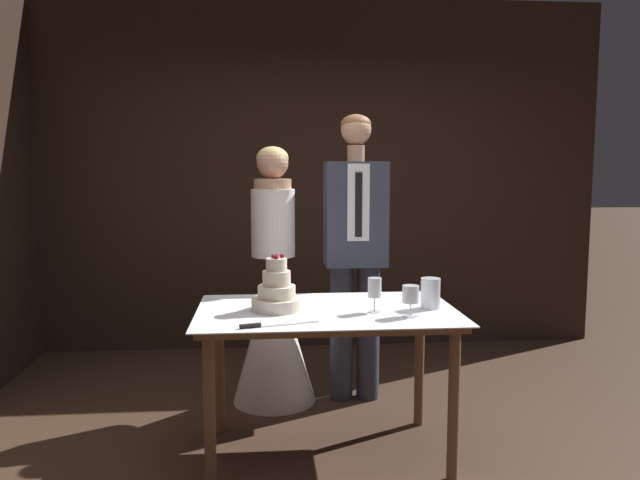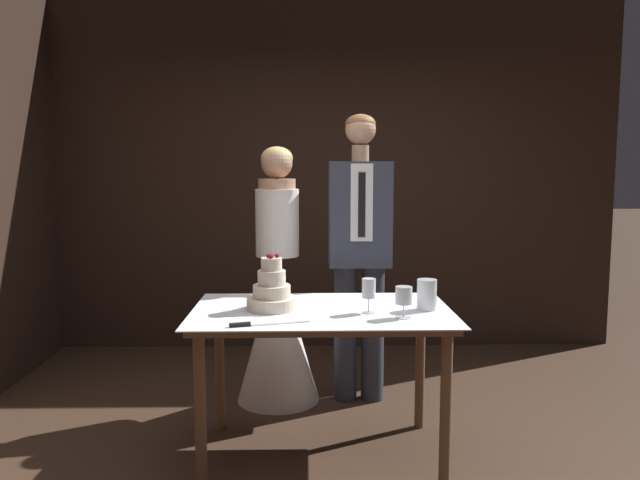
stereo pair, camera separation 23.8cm
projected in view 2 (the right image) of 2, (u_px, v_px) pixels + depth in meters
The scene contains 10 objects.
ground_plane at pixel (349, 471), 3.16m from camera, with size 40.00×40.00×0.00m, color #422D21.
wall_back at pixel (331, 176), 5.28m from camera, with size 4.82×0.12×2.92m, color black.
cake_table at pixel (322, 327), 3.27m from camera, with size 1.35×0.85×0.79m.
tiered_cake at pixel (272, 292), 3.25m from camera, with size 0.26×0.26×0.29m.
cake_knife at pixel (254, 324), 2.92m from camera, with size 0.38×0.13×0.02m.
wine_glass_near at pixel (369, 289), 3.17m from camera, with size 0.07×0.07×0.18m.
wine_glass_middle at pixel (404, 297), 3.07m from camera, with size 0.08×0.08×0.16m.
hurricane_candle at pixel (427, 295), 3.24m from camera, with size 0.10×0.10×0.16m.
bride at pixel (278, 309), 4.07m from camera, with size 0.54×0.54×1.67m.
groom at pixel (360, 246), 4.03m from camera, with size 0.40×0.25×1.87m.
Camera 2 is at (-0.21, -3.00, 1.53)m, focal length 35.00 mm.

